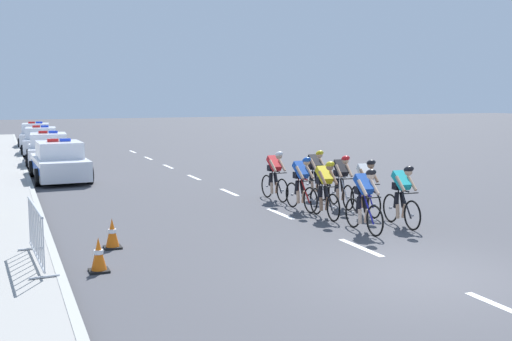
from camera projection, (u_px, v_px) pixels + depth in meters
The scene contains 18 objects.
ground_plane at pixel (428, 276), 10.73m from camera, with size 160.00×160.00×0.00m, color #424247.
kerb_edge at pixel (30, 185), 21.19m from camera, with size 0.16×60.00×0.13m, color #9E9E99.
lane_markings_centre at pixel (210, 184), 21.87m from camera, with size 0.14×29.60×0.01m.
cyclist_lead at pixel (364, 199), 14.10m from camera, with size 0.42×1.72×1.56m.
cyclist_second at pixel (402, 195), 14.73m from camera, with size 0.44×1.72×1.56m.
cyclist_third at pixel (325, 188), 15.73m from camera, with size 0.43×1.72×1.56m.
cyclist_fourth at pixel (366, 186), 16.14m from camera, with size 0.45×1.72×1.56m.
cyclist_fifth at pixel (302, 182), 16.81m from camera, with size 0.43×1.72×1.56m.
cyclist_sixth at pixel (341, 180), 17.23m from camera, with size 0.45×1.72×1.56m.
cyclist_seventh at pixel (275, 175), 18.47m from camera, with size 0.43×1.72×1.56m.
cyclist_eighth at pixel (315, 173), 18.83m from camera, with size 0.42×1.72×1.56m.
police_car_nearest at pixel (60, 162), 22.86m from camera, with size 2.09×4.45×1.59m.
police_car_second at pixel (49, 150), 27.98m from camera, with size 2.18×4.49×1.59m.
police_car_third at pixel (41, 142), 33.21m from camera, with size 2.22×4.51×1.59m.
police_car_furthest at pixel (36, 136), 38.03m from camera, with size 2.27×4.53×1.59m.
crowd_barrier_front at pixel (36, 235), 11.08m from camera, with size 0.62×2.32×1.07m.
traffic_cone_near at pixel (99, 255), 10.94m from camera, with size 0.36×0.36×0.64m.
traffic_cone_mid at pixel (112, 234), 12.64m from camera, with size 0.36×0.36×0.64m.
Camera 1 is at (-6.87, -8.41, 3.18)m, focal length 42.24 mm.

